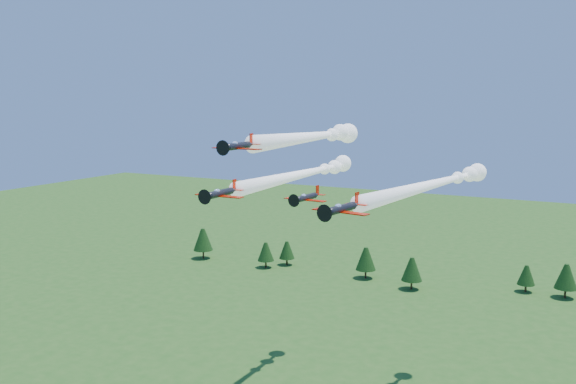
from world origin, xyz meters
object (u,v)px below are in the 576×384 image
at_px(plane_left, 306,173).
at_px(plane_slot, 306,197).
at_px(plane_right, 436,183).
at_px(plane_lead, 316,136).

distance_m(plane_left, plane_slot, 26.03).
xyz_separation_m(plane_left, plane_right, (25.95, -0.16, -0.40)).
xyz_separation_m(plane_lead, plane_right, (17.23, 14.04, -8.66)).
bearing_deg(plane_slot, plane_right, 62.59).
relative_size(plane_lead, plane_slot, 5.77).
bearing_deg(plane_right, plane_lead, -132.58).
height_order(plane_lead, plane_right, plane_lead).
xyz_separation_m(plane_right, plane_slot, (-14.52, -23.22, -0.40)).
distance_m(plane_right, plane_slot, 27.38).
bearing_deg(plane_left, plane_lead, -58.41).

